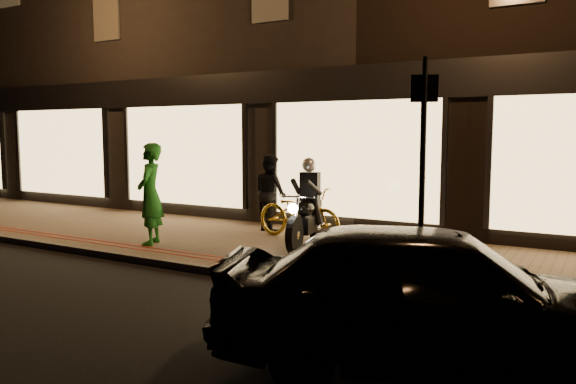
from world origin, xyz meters
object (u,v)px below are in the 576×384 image
object	(u,v)px
bicycle_gold	(299,213)
person_green	(150,194)
parked_car	(434,295)
motorcycle	(307,212)
sign_post	(423,160)

from	to	relation	value
bicycle_gold	person_green	world-z (taller)	person_green
bicycle_gold	parked_car	distance (m)	5.80
bicycle_gold	person_green	bearing A→B (deg)	139.40
motorcycle	person_green	bearing A→B (deg)	-163.75
motorcycle	parked_car	distance (m)	5.10
motorcycle	parked_car	xyz separation A→B (m)	(3.36, -3.84, -0.05)
parked_car	motorcycle	bearing A→B (deg)	22.25
motorcycle	sign_post	world-z (taller)	sign_post
bicycle_gold	sign_post	bearing A→B (deg)	-116.58
sign_post	bicycle_gold	xyz separation A→B (m)	(-3.02, 2.11, -1.18)
parked_car	person_green	bearing A→B (deg)	47.70
sign_post	person_green	world-z (taller)	sign_post
motorcycle	parked_car	bearing A→B (deg)	-59.38
motorcycle	sign_post	distance (m)	3.19
parked_car	sign_post	bearing A→B (deg)	0.72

